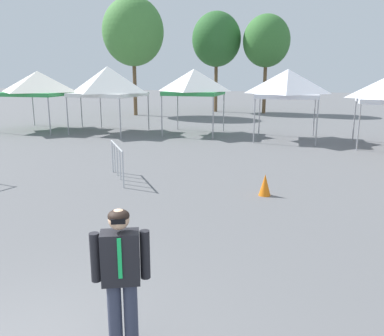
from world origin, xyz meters
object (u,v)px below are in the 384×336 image
Objects in this scene: canopy_tent_left_of_center at (194,82)px; tree_behind_tents_right at (216,39)px; canopy_tent_right_of_center at (108,81)px; crowd_barrier_mid_lot at (117,155)px; tree_behind_tents_center at (133,32)px; canopy_tent_far_right at (288,83)px; tree_behind_tents_left at (266,41)px; traffic_cone_lot_center at (265,185)px; person_foreground at (121,273)px; canopy_tent_center at (38,83)px.

tree_behind_tents_right is at bearing 98.96° from canopy_tent_left_of_center.
canopy_tent_left_of_center is at bearing 10.86° from canopy_tent_right_of_center.
tree_behind_tents_center is at bearing 113.52° from crowd_barrier_mid_lot.
canopy_tent_left_of_center is 4.86m from canopy_tent_far_right.
tree_behind_tents_center is (-9.34, -4.46, 0.56)m from tree_behind_tents_left.
traffic_cone_lot_center is (12.38, -18.36, -5.91)m from tree_behind_tents_center.
canopy_tent_far_right is at bearing 65.53° from crowd_barrier_mid_lot.
traffic_cone_lot_center is at bearing 83.74° from person_foreground.
person_foreground is at bearing -60.98° from canopy_tent_right_of_center.
crowd_barrier_mid_lot is 2.93× the size of traffic_cone_lot_center.
canopy_tent_far_right is 13.72m from tree_behind_tents_left.
person_foreground is 0.20× the size of tree_behind_tents_center.
traffic_cone_lot_center is at bearing -43.91° from canopy_tent_right_of_center.
tree_behind_tents_left is at bearing 80.69° from canopy_tent_left_of_center.
canopy_tent_left_of_center is (4.57, 0.88, -0.02)m from canopy_tent_right_of_center.
canopy_tent_far_right is at bearing 2.38° from canopy_tent_right_of_center.
canopy_tent_right_of_center reaches higher than canopy_tent_left_of_center.
tree_behind_tents_left is at bearing 86.19° from crowd_barrier_mid_lot.
canopy_tent_far_right is 5.79× the size of traffic_cone_lot_center.
tree_behind_tents_center is 20.40m from crowd_barrier_mid_lot.
tree_behind_tents_right is (6.84, 13.93, 3.23)m from canopy_tent_center.
canopy_tent_left_of_center is 17.60m from person_foreground.
tree_behind_tents_left reaches higher than canopy_tent_right_of_center.
canopy_tent_right_of_center is at bearing 136.09° from traffic_cone_lot_center.
tree_behind_tents_left is 0.88× the size of tree_behind_tents_center.
canopy_tent_far_right is at bearing -62.73° from tree_behind_tents_right.
canopy_tent_right_of_center reaches higher than traffic_cone_lot_center.
crowd_barrier_mid_lot is (-4.26, -9.37, -1.96)m from canopy_tent_far_right.
traffic_cone_lot_center is at bearing -82.42° from tree_behind_tents_left.
canopy_tent_right_of_center is at bearing -100.53° from tree_behind_tents_right.
traffic_cone_lot_center is (4.53, -0.33, -0.46)m from crowd_barrier_mid_lot.
canopy_tent_left_of_center is 1.99× the size of crowd_barrier_mid_lot.
canopy_tent_left_of_center is at bearing -99.31° from tree_behind_tents_left.
canopy_tent_left_of_center is 0.42× the size of tree_behind_tents_right.
canopy_tent_far_right is 0.39× the size of tree_behind_tents_center.
canopy_tent_right_of_center is 13.65m from traffic_cone_lot_center.
crowd_barrier_mid_lot is (-1.50, -22.48, -4.89)m from tree_behind_tents_left.
canopy_tent_left_of_center is 13.35m from tree_behind_tents_right.
canopy_tent_left_of_center is (8.86, 1.11, 0.10)m from canopy_tent_center.
tree_behind_tents_right is at bearing 79.47° from canopy_tent_right_of_center.
tree_behind_tents_right is 4.72× the size of crowd_barrier_mid_lot.
tree_behind_tents_center reaches higher than tree_behind_tents_right.
canopy_tent_center is 2.06× the size of person_foreground.
crowd_barrier_mid_lot is at bearing -93.81° from tree_behind_tents_left.
tree_behind_tents_left reaches higher than traffic_cone_lot_center.
canopy_tent_far_right reaches higher than canopy_tent_center.
canopy_tent_center is at bearing -99.72° from tree_behind_tents_center.
tree_behind_tents_center is at bearing 106.65° from canopy_tent_right_of_center.
canopy_tent_left_of_center is at bearing 93.33° from crowd_barrier_mid_lot.
canopy_tent_center is at bearing 129.82° from person_foreground.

